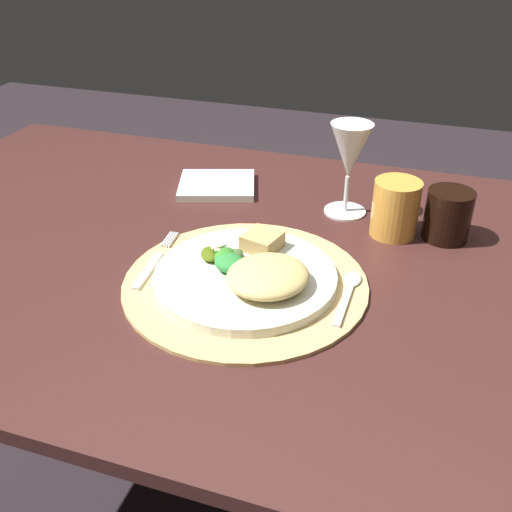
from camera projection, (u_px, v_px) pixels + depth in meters
dining_table at (250, 327)px, 1.01m from camera, size 1.46×0.86×0.72m
placemat at (245, 283)px, 0.85m from camera, size 0.36×0.36×0.01m
dinner_plate at (245, 277)px, 0.85m from camera, size 0.27×0.27×0.01m
pasta_serving at (268, 276)px, 0.81m from camera, size 0.16×0.16×0.03m
salad_greens at (226, 259)px, 0.86m from camera, size 0.09×0.08×0.02m
bread_piece at (262, 241)px, 0.90m from camera, size 0.06×0.06×0.03m
fork at (154, 262)px, 0.89m from camera, size 0.03×0.17×0.00m
spoon at (350, 288)px, 0.83m from camera, size 0.03×0.14×0.01m
napkin at (217, 185)px, 1.14m from camera, size 0.18×0.17×0.01m
wine_glass at (350, 154)px, 1.00m from camera, size 0.08×0.08×0.17m
amber_tumbler at (395, 208)px, 0.96m from camera, size 0.08×0.08×0.10m
dark_tumbler at (448, 215)px, 0.95m from camera, size 0.08×0.08×0.08m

